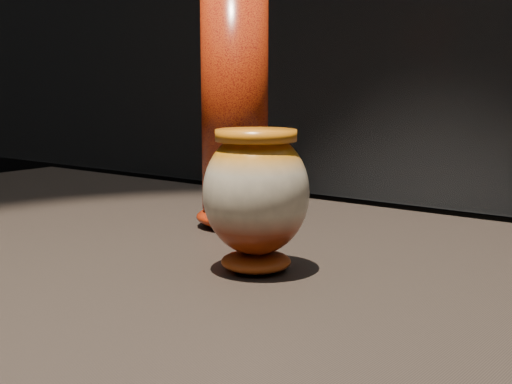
% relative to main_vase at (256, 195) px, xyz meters
% --- Properties ---
extents(main_vase, '(0.13, 0.13, 0.16)m').
position_rel_main_vase_xyz_m(main_vase, '(0.00, 0.00, 0.00)').
color(main_vase, maroon).
rests_on(main_vase, display_plinth).
extents(tall_vase, '(0.13, 0.13, 0.35)m').
position_rel_main_vase_xyz_m(tall_vase, '(-0.17, 0.17, 0.09)').
color(tall_vase, '#C93F0D').
rests_on(tall_vase, display_plinth).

